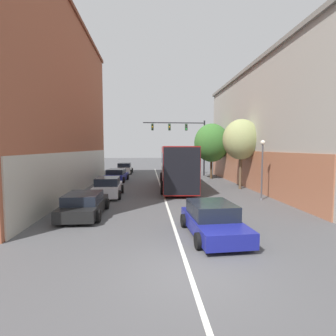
{
  "coord_description": "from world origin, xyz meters",
  "views": [
    {
      "loc": [
        -1.15,
        -7.07,
        3.53
      ],
      "look_at": [
        0.48,
        13.88,
        1.86
      ],
      "focal_mm": 28.0,
      "sensor_mm": 36.0,
      "label": 1
    }
  ],
  "objects_px": {
    "traffic_signal_gantry": "(185,135)",
    "hatchback_foreground": "(213,220)",
    "parked_car_left_mid": "(108,187)",
    "street_lamp": "(262,165)",
    "street_tree_far": "(212,143)",
    "parked_car_left_distant": "(84,205)",
    "parked_car_left_far": "(125,168)",
    "parked_car_left_near": "(116,175)",
    "street_tree_near": "(241,140)",
    "bus": "(177,165)"
  },
  "relations": [
    {
      "from": "traffic_signal_gantry",
      "to": "hatchback_foreground",
      "type": "bearing_deg",
      "value": -95.07
    },
    {
      "from": "parked_car_left_mid",
      "to": "street_lamp",
      "type": "relative_size",
      "value": 1.03
    },
    {
      "from": "parked_car_left_mid",
      "to": "street_tree_far",
      "type": "distance_m",
      "value": 14.57
    },
    {
      "from": "hatchback_foreground",
      "to": "street_tree_far",
      "type": "height_order",
      "value": "street_tree_far"
    },
    {
      "from": "parked_car_left_distant",
      "to": "street_tree_far",
      "type": "distance_m",
      "value": 18.84
    },
    {
      "from": "parked_car_left_far",
      "to": "street_tree_far",
      "type": "height_order",
      "value": "street_tree_far"
    },
    {
      "from": "hatchback_foreground",
      "to": "parked_car_left_far",
      "type": "xyz_separation_m",
      "value": [
        -5.69,
        25.29,
        0.07
      ]
    },
    {
      "from": "hatchback_foreground",
      "to": "parked_car_left_distant",
      "type": "bearing_deg",
      "value": 55.85
    },
    {
      "from": "parked_car_left_distant",
      "to": "street_tree_far",
      "type": "relative_size",
      "value": 0.71
    },
    {
      "from": "parked_car_left_near",
      "to": "traffic_signal_gantry",
      "type": "relative_size",
      "value": 0.55
    },
    {
      "from": "parked_car_left_distant",
      "to": "street_lamp",
      "type": "xyz_separation_m",
      "value": [
        10.88,
        3.23,
        1.76
      ]
    },
    {
      "from": "traffic_signal_gantry",
      "to": "street_lamp",
      "type": "relative_size",
      "value": 1.9
    },
    {
      "from": "hatchback_foreground",
      "to": "parked_car_left_mid",
      "type": "distance_m",
      "value": 10.28
    },
    {
      "from": "street_tree_far",
      "to": "parked_car_left_distant",
      "type": "bearing_deg",
      "value": -124.23
    },
    {
      "from": "hatchback_foreground",
      "to": "street_lamp",
      "type": "xyz_separation_m",
      "value": [
        5.01,
        6.69,
        1.73
      ]
    },
    {
      "from": "parked_car_left_distant",
      "to": "traffic_signal_gantry",
      "type": "distance_m",
      "value": 20.51
    },
    {
      "from": "parked_car_left_mid",
      "to": "street_lamp",
      "type": "bearing_deg",
      "value": -102.19
    },
    {
      "from": "hatchback_foreground",
      "to": "street_tree_far",
      "type": "xyz_separation_m",
      "value": [
        4.55,
        18.79,
        3.4
      ]
    },
    {
      "from": "hatchback_foreground",
      "to": "parked_car_left_far",
      "type": "bearing_deg",
      "value": 9.08
    },
    {
      "from": "hatchback_foreground",
      "to": "parked_car_left_near",
      "type": "xyz_separation_m",
      "value": [
        -5.83,
        17.21,
        0.0
      ]
    },
    {
      "from": "parked_car_left_near",
      "to": "street_tree_near",
      "type": "xyz_separation_m",
      "value": [
        11.06,
        -5.82,
        3.56
      ]
    },
    {
      "from": "parked_car_left_mid",
      "to": "parked_car_left_far",
      "type": "distance_m",
      "value": 16.57
    },
    {
      "from": "parked_car_left_far",
      "to": "bus",
      "type": "bearing_deg",
      "value": -155.73
    },
    {
      "from": "street_lamp",
      "to": "hatchback_foreground",
      "type": "bearing_deg",
      "value": -126.81
    },
    {
      "from": "parked_car_left_mid",
      "to": "parked_car_left_distant",
      "type": "xyz_separation_m",
      "value": [
        -0.44,
        -5.26,
        -0.09
      ]
    },
    {
      "from": "bus",
      "to": "street_tree_near",
      "type": "relative_size",
      "value": 1.83
    },
    {
      "from": "parked_car_left_near",
      "to": "parked_car_left_distant",
      "type": "xyz_separation_m",
      "value": [
        -0.04,
        -13.74,
        -0.03
      ]
    },
    {
      "from": "parked_car_left_mid",
      "to": "parked_car_left_far",
      "type": "bearing_deg",
      "value": -0.32
    },
    {
      "from": "bus",
      "to": "parked_car_left_near",
      "type": "bearing_deg",
      "value": 53.42
    },
    {
      "from": "hatchback_foreground",
      "to": "parked_car_left_near",
      "type": "distance_m",
      "value": 18.17
    },
    {
      "from": "parked_car_left_far",
      "to": "street_tree_near",
      "type": "height_order",
      "value": "street_tree_near"
    },
    {
      "from": "parked_car_left_far",
      "to": "street_lamp",
      "type": "distance_m",
      "value": 21.52
    },
    {
      "from": "parked_car_left_mid",
      "to": "street_lamp",
      "type": "height_order",
      "value": "street_lamp"
    },
    {
      "from": "hatchback_foreground",
      "to": "street_tree_near",
      "type": "relative_size",
      "value": 0.72
    },
    {
      "from": "parked_car_left_mid",
      "to": "traffic_signal_gantry",
      "type": "height_order",
      "value": "traffic_signal_gantry"
    },
    {
      "from": "street_tree_near",
      "to": "street_tree_far",
      "type": "distance_m",
      "value": 7.43
    },
    {
      "from": "parked_car_left_near",
      "to": "traffic_signal_gantry",
      "type": "distance_m",
      "value": 10.1
    },
    {
      "from": "hatchback_foreground",
      "to": "street_tree_far",
      "type": "bearing_deg",
      "value": -17.22
    },
    {
      "from": "hatchback_foreground",
      "to": "traffic_signal_gantry",
      "type": "xyz_separation_m",
      "value": [
        1.94,
        21.9,
        4.42
      ]
    },
    {
      "from": "bus",
      "to": "parked_car_left_mid",
      "type": "xyz_separation_m",
      "value": [
        -5.37,
        -3.8,
        -1.35
      ]
    },
    {
      "from": "hatchback_foreground",
      "to": "parked_car_left_mid",
      "type": "bearing_deg",
      "value": 28.33
    },
    {
      "from": "traffic_signal_gantry",
      "to": "street_lamp",
      "type": "distance_m",
      "value": 15.75
    },
    {
      "from": "traffic_signal_gantry",
      "to": "street_tree_far",
      "type": "bearing_deg",
      "value": -50.08
    },
    {
      "from": "parked_car_left_distant",
      "to": "traffic_signal_gantry",
      "type": "height_order",
      "value": "traffic_signal_gantry"
    },
    {
      "from": "hatchback_foreground",
      "to": "traffic_signal_gantry",
      "type": "height_order",
      "value": "traffic_signal_gantry"
    },
    {
      "from": "street_lamp",
      "to": "street_tree_near",
      "type": "relative_size",
      "value": 0.68
    },
    {
      "from": "bus",
      "to": "parked_car_left_near",
      "type": "height_order",
      "value": "bus"
    },
    {
      "from": "parked_car_left_far",
      "to": "street_tree_near",
      "type": "bearing_deg",
      "value": -141.34
    },
    {
      "from": "bus",
      "to": "parked_car_left_mid",
      "type": "distance_m",
      "value": 6.71
    },
    {
      "from": "parked_car_left_near",
      "to": "traffic_signal_gantry",
      "type": "xyz_separation_m",
      "value": [
        7.77,
        4.7,
        4.42
      ]
    }
  ]
}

